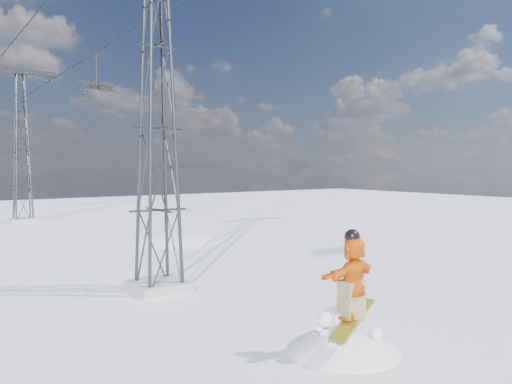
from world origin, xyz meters
The scene contains 5 objects.
ground centered at (0.00, 0.00, 0.00)m, with size 120.00×120.00×0.00m, color white.
lift_tower_near centered at (0.80, 8.00, 5.47)m, with size 5.20×1.80×11.43m.
lift_tower_far centered at (0.80, 33.00, 5.47)m, with size 5.20×1.80×11.43m.
haul_cables centered at (0.80, 19.50, 10.85)m, with size 4.46×51.00×0.06m.
lift_chair_mid centered at (3.00, 21.78, 8.87)m, with size 1.99×0.57×2.47m.
Camera 1 is at (-6.06, -7.73, 4.25)m, focal length 35.00 mm.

